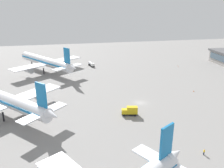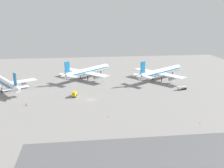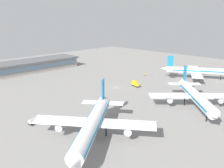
% 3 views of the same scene
% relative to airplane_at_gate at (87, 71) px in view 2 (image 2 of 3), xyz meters
% --- Properties ---
extents(ground, '(288.00, 288.00, 0.00)m').
position_rel_airplane_at_gate_xyz_m(ground, '(0.53, -49.22, -5.77)').
color(ground, gray).
extents(terminal_building, '(84.69, 21.50, 8.25)m').
position_rel_airplane_at_gate_xyz_m(terminal_building, '(17.44, -127.16, -1.56)').
color(terminal_building, '#9E9993').
rests_on(terminal_building, ground).
extents(airplane_at_gate, '(41.46, 40.44, 15.87)m').
position_rel_airplane_at_gate_xyz_m(airplane_at_gate, '(0.00, 0.00, 0.00)').
color(airplane_at_gate, white).
rests_on(airplane_at_gate, ground).
extents(airplane_taxiing, '(36.76, 43.80, 14.94)m').
position_rel_airplane_at_gate_xyz_m(airplane_taxiing, '(-52.44, -24.85, -0.34)').
color(airplane_taxiing, white).
rests_on(airplane_taxiing, ground).
extents(airplane_distant, '(45.65, 38.65, 16.32)m').
position_rel_airplane_at_gate_xyz_m(airplane_distant, '(53.29, -10.29, 0.16)').
color(airplane_distant, white).
rests_on(airplane_distant, ground).
extents(fuel_truck, '(6.58, 3.47, 2.50)m').
position_rel_airplane_at_gate_xyz_m(fuel_truck, '(60.33, -36.78, -4.38)').
color(fuel_truck, black).
rests_on(fuel_truck, ground).
extents(catering_truck, '(3.15, 5.88, 3.30)m').
position_rel_airplane_at_gate_xyz_m(catering_truck, '(-9.00, -42.34, -4.07)').
color(catering_truck, black).
rests_on(catering_truck, ground).
extents(ground_crew_worker, '(0.54, 0.54, 1.67)m').
position_rel_airplane_at_gate_xyz_m(ground_crew_worker, '(-34.98, -55.23, -4.92)').
color(ground_crew_worker, '#1E2338').
rests_on(ground_crew_worker, ground).
extents(safety_cone_near_gate, '(0.44, 0.44, 0.60)m').
position_rel_airplane_at_gate_xyz_m(safety_cone_near_gate, '(48.54, -89.67, -5.47)').
color(safety_cone_near_gate, '#EA590C').
rests_on(safety_cone_near_gate, ground).
extents(safety_cone_mid_apron, '(0.44, 0.44, 0.60)m').
position_rel_airplane_at_gate_xyz_m(safety_cone_mid_apron, '(7.34, -76.64, -5.47)').
color(safety_cone_mid_apron, '#EA590C').
rests_on(safety_cone_mid_apron, ground).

